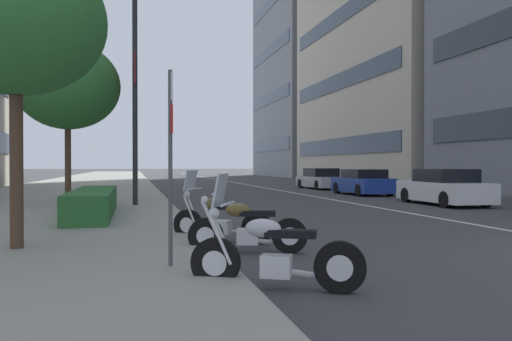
{
  "coord_description": "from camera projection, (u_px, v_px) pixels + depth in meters",
  "views": [
    {
      "loc": [
        -6.24,
        8.8,
        1.59
      ],
      "look_at": [
        10.09,
        4.87,
        1.4
      ],
      "focal_mm": 35.87,
      "sensor_mm": 36.0,
      "label": 1
    }
  ],
  "objects": [
    {
      "name": "car_approaching_light",
      "position": [
        363.0,
        183.0,
        27.04
      ],
      "size": [
        4.25,
        1.94,
        1.35
      ],
      "rotation": [
        0.0,
        0.0,
        0.01
      ],
      "color": "navy",
      "rests_on": "ground"
    },
    {
      "name": "motorcycle_under_tarp",
      "position": [
        220.0,
        220.0,
        10.52
      ],
      "size": [
        1.36,
        1.88,
        1.48
      ],
      "rotation": [
        0.0,
        0.0,
        0.96
      ],
      "color": "black",
      "rests_on": "ground"
    },
    {
      "name": "clipped_hedge_bed",
      "position": [
        93.0,
        203.0,
        14.51
      ],
      "size": [
        6.06,
        1.1,
        0.73
      ],
      "primitive_type": "cube",
      "color": "#28602D",
      "rests_on": "sidewalk_right_plaza"
    },
    {
      "name": "sidewalk_right_plaza",
      "position": [
        82.0,
        187.0,
        34.46
      ],
      "size": [
        160.0,
        9.6,
        0.15
      ],
      "primitive_type": "cube",
      "color": "gray",
      "rests_on": "ground"
    },
    {
      "name": "motorcycle_nearest_camera",
      "position": [
        273.0,
        255.0,
        6.46
      ],
      "size": [
        1.07,
        2.08,
        1.48
      ],
      "rotation": [
        0.0,
        0.0,
        1.14
      ],
      "color": "black",
      "rests_on": "ground"
    },
    {
      "name": "car_following_behind",
      "position": [
        321.0,
        179.0,
        33.77
      ],
      "size": [
        4.7,
        2.01,
        1.36
      ],
      "rotation": [
        0.0,
        0.0,
        0.03
      ],
      "color": "#B7B7BC",
      "rests_on": "ground"
    },
    {
      "name": "street_tree_far_plaza",
      "position": [
        16.0,
        20.0,
        8.75
      ],
      "size": [
        3.04,
        3.04,
        5.22
      ],
      "color": "#473323",
      "rests_on": "sidewalk_right_plaza"
    },
    {
      "name": "parking_sign_by_curb",
      "position": [
        171.0,
        144.0,
        7.24
      ],
      "size": [
        0.32,
        0.06,
        2.78
      ],
      "color": "#47494C",
      "rests_on": "sidewalk_right_plaza"
    },
    {
      "name": "lane_centre_stripe",
      "position": [
        243.0,
        184.0,
        42.17
      ],
      "size": [
        110.0,
        0.16,
        0.01
      ],
      "primitive_type": "cube",
      "color": "silver",
      "rests_on": "ground"
    },
    {
      "name": "motorcycle_second_in_row",
      "position": [
        246.0,
        230.0,
        9.14
      ],
      "size": [
        0.8,
        2.09,
        1.1
      ],
      "rotation": [
        0.0,
        0.0,
        1.3
      ],
      "color": "black",
      "rests_on": "ground"
    },
    {
      "name": "car_far_down_avenue",
      "position": [
        444.0,
        188.0,
        20.27
      ],
      "size": [
        4.49,
        1.98,
        1.42
      ],
      "rotation": [
        0.0,
        0.0,
        -0.03
      ],
      "color": "silver",
      "rests_on": "ground"
    },
    {
      "name": "street_tree_mid_sidewalk",
      "position": [
        68.0,
        86.0,
        18.45
      ],
      "size": [
        3.72,
        3.72,
        5.89
      ],
      "color": "#473323",
      "rests_on": "sidewalk_right_plaza"
    },
    {
      "name": "street_lamp_with_banners",
      "position": [
        145.0,
        66.0,
        18.33
      ],
      "size": [
        1.26,
        2.57,
        8.27
      ],
      "color": "#232326",
      "rests_on": "sidewalk_right_plaza"
    }
  ]
}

